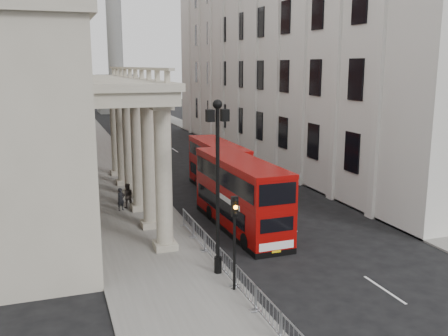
# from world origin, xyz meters

# --- Properties ---
(ground) EXTENTS (260.00, 260.00, 0.00)m
(ground) POSITION_xyz_m (0.00, 0.00, 0.00)
(ground) COLOR black
(ground) RESTS_ON ground
(sidewalk_west) EXTENTS (6.00, 140.00, 0.12)m
(sidewalk_west) POSITION_xyz_m (-3.00, 30.00, 0.06)
(sidewalk_west) COLOR slate
(sidewalk_west) RESTS_ON ground
(sidewalk_east) EXTENTS (3.00, 140.00, 0.12)m
(sidewalk_east) POSITION_xyz_m (13.50, 30.00, 0.06)
(sidewalk_east) COLOR slate
(sidewalk_east) RESTS_ON ground
(kerb) EXTENTS (0.20, 140.00, 0.14)m
(kerb) POSITION_xyz_m (-0.05, 30.00, 0.07)
(kerb) COLOR slate
(kerb) RESTS_ON ground
(portico_building) EXTENTS (9.00, 28.00, 12.00)m
(portico_building) POSITION_xyz_m (-10.50, 18.00, 6.00)
(portico_building) COLOR #9F9885
(portico_building) RESTS_ON ground
(brick_building) EXTENTS (9.00, 32.00, 22.00)m
(brick_building) POSITION_xyz_m (-10.50, 48.00, 11.00)
(brick_building) COLOR maroon
(brick_building) RESTS_ON ground
(west_building_far) EXTENTS (9.00, 30.00, 20.00)m
(west_building_far) POSITION_xyz_m (-10.50, 80.00, 10.00)
(west_building_far) COLOR #9F9885
(west_building_far) RESTS_ON ground
(east_building) EXTENTS (8.00, 55.00, 25.00)m
(east_building) POSITION_xyz_m (16.00, 32.00, 12.50)
(east_building) COLOR beige
(east_building) RESTS_ON ground
(monument_column) EXTENTS (8.00, 8.00, 54.20)m
(monument_column) POSITION_xyz_m (6.00, 92.00, 15.98)
(monument_column) COLOR #60605E
(monument_column) RESTS_ON ground
(lamp_post_south) EXTENTS (1.05, 0.44, 8.32)m
(lamp_post_south) POSITION_xyz_m (-0.60, 4.00, 4.91)
(lamp_post_south) COLOR black
(lamp_post_south) RESTS_ON sidewalk_west
(lamp_post_mid) EXTENTS (1.05, 0.44, 8.32)m
(lamp_post_mid) POSITION_xyz_m (-0.60, 20.00, 4.91)
(lamp_post_mid) COLOR black
(lamp_post_mid) RESTS_ON sidewalk_west
(lamp_post_north) EXTENTS (1.05, 0.44, 8.32)m
(lamp_post_north) POSITION_xyz_m (-0.60, 36.00, 4.91)
(lamp_post_north) COLOR black
(lamp_post_north) RESTS_ON sidewalk_west
(traffic_light) EXTENTS (0.28, 0.33, 4.30)m
(traffic_light) POSITION_xyz_m (-0.50, 1.98, 3.11)
(traffic_light) COLOR black
(traffic_light) RESTS_ON sidewalk_west
(crowd_barriers) EXTENTS (0.50, 18.75, 1.10)m
(crowd_barriers) POSITION_xyz_m (-0.35, 2.23, 0.67)
(crowd_barriers) COLOR gray
(crowd_barriers) RESTS_ON sidewalk_west
(bus_near) EXTENTS (2.71, 10.19, 4.37)m
(bus_near) POSITION_xyz_m (2.91, 10.20, 2.28)
(bus_near) COLOR #880706
(bus_near) RESTS_ON ground
(bus_far) EXTENTS (2.29, 9.32, 4.02)m
(bus_far) POSITION_xyz_m (4.48, 19.20, 2.10)
(bus_far) COLOR #9C0907
(bus_far) RESTS_ON ground
(pedestrian_a) EXTENTS (0.69, 0.60, 1.58)m
(pedestrian_a) POSITION_xyz_m (-3.57, 16.20, 0.91)
(pedestrian_a) COLOR black
(pedestrian_a) RESTS_ON sidewalk_west
(pedestrian_b) EXTENTS (0.91, 0.74, 1.75)m
(pedestrian_b) POSITION_xyz_m (-3.05, 16.72, 0.99)
(pedestrian_b) COLOR #282320
(pedestrian_b) RESTS_ON sidewalk_west
(pedestrian_c) EXTENTS (0.77, 0.51, 1.53)m
(pedestrian_c) POSITION_xyz_m (-1.87, 18.27, 0.89)
(pedestrian_c) COLOR black
(pedestrian_c) RESTS_ON sidewalk_west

